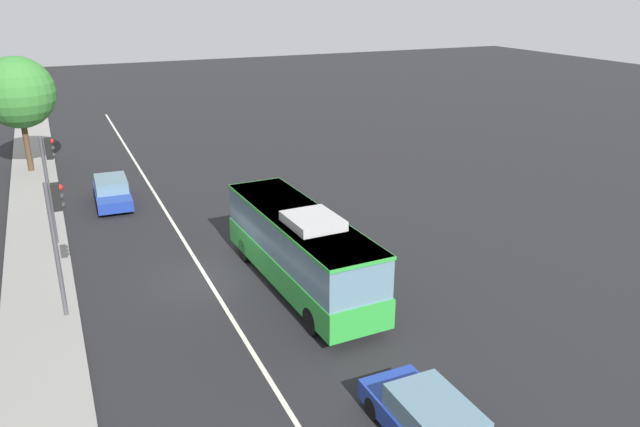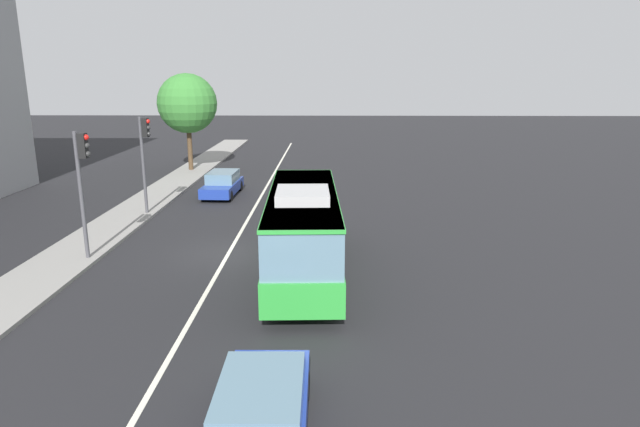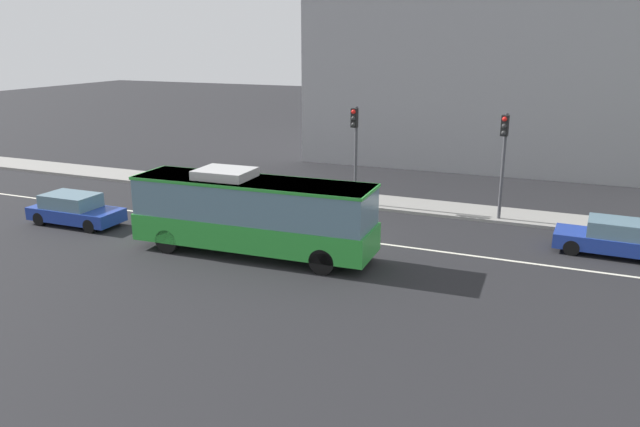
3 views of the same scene
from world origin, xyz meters
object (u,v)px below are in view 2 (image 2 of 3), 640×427
object	(u,v)px
traffic_light_near_corner	(145,149)
traffic_light_mid_block	(83,174)
transit_bus	(303,227)
sedan_blue_ahead	(262,412)
street_tree_kerbside_left	(187,104)
sedan_blue	(223,184)

from	to	relation	value
traffic_light_near_corner	traffic_light_mid_block	bearing A→B (deg)	-84.19
transit_bus	traffic_light_near_corner	size ratio (longest dim) A/B	1.94
transit_bus	traffic_light_near_corner	xyz separation A→B (m)	(8.61, 8.65, 1.75)
sedan_blue_ahead	traffic_light_mid_block	world-z (taller)	traffic_light_mid_block
sedan_blue_ahead	street_tree_kerbside_left	size ratio (longest dim) A/B	0.61
sedan_blue_ahead	transit_bus	bearing A→B (deg)	-2.84
sedan_blue_ahead	sedan_blue	bearing A→B (deg)	12.09
sedan_blue	traffic_light_near_corner	xyz separation A→B (m)	(-5.01, 2.97, 2.84)
sedan_blue	transit_bus	bearing A→B (deg)	24.82
sedan_blue	street_tree_kerbside_left	distance (m)	10.56
traffic_light_near_corner	street_tree_kerbside_left	distance (m)	13.78
traffic_light_near_corner	traffic_light_mid_block	xyz separation A→B (m)	(-7.35, -0.03, 0.00)
sedan_blue	street_tree_kerbside_left	world-z (taller)	street_tree_kerbside_left
traffic_light_near_corner	transit_bus	bearing A→B (deg)	-39.29
traffic_light_near_corner	street_tree_kerbside_left	size ratio (longest dim) A/B	0.70
sedan_blue	sedan_blue_ahead	distance (m)	24.01
transit_bus	street_tree_kerbside_left	distance (m)	24.54
traffic_light_mid_block	street_tree_kerbside_left	world-z (taller)	street_tree_kerbside_left
transit_bus	sedan_blue	world-z (taller)	transit_bus
street_tree_kerbside_left	traffic_light_mid_block	bearing A→B (deg)	-176.72
street_tree_kerbside_left	traffic_light_near_corner	bearing A→B (deg)	-175.08
sedan_blue_ahead	traffic_light_near_corner	bearing A→B (deg)	23.52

